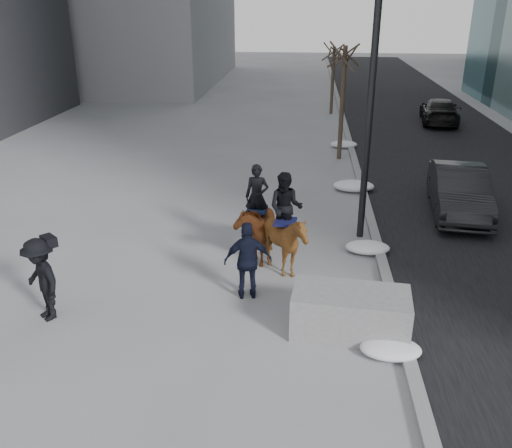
# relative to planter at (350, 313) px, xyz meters

# --- Properties ---
(ground) EXTENTS (120.00, 120.00, 0.00)m
(ground) POSITION_rel_planter_xyz_m (-2.00, 0.56, -0.45)
(ground) COLOR gray
(ground) RESTS_ON ground
(road) EXTENTS (8.00, 90.00, 0.01)m
(road) POSITION_rel_planter_xyz_m (5.00, 10.56, -0.44)
(road) COLOR black
(road) RESTS_ON ground
(curb) EXTENTS (0.25, 90.00, 0.12)m
(curb) POSITION_rel_planter_xyz_m (1.00, 10.56, -0.39)
(curb) COLOR gray
(curb) RESTS_ON ground
(planter) EXTENTS (2.33, 1.33, 0.89)m
(planter) POSITION_rel_planter_xyz_m (0.00, 0.00, 0.00)
(planter) COLOR gray
(planter) RESTS_ON ground
(car_near) EXTENTS (1.97, 4.44, 1.42)m
(car_near) POSITION_rel_planter_xyz_m (3.69, 6.80, 0.26)
(car_near) COLOR black
(car_near) RESTS_ON ground
(car_far) EXTENTS (2.33, 4.61, 1.28)m
(car_far) POSITION_rel_planter_xyz_m (5.94, 20.08, 0.20)
(car_far) COLOR black
(car_far) RESTS_ON ground
(tree_near) EXTENTS (1.20, 1.20, 4.92)m
(tree_near) POSITION_rel_planter_xyz_m (0.40, 12.63, 2.01)
(tree_near) COLOR #3A2E22
(tree_near) RESTS_ON ground
(tree_far) EXTENTS (1.20, 1.20, 4.07)m
(tree_far) POSITION_rel_planter_xyz_m (0.40, 22.10, 1.59)
(tree_far) COLOR #35251F
(tree_far) RESTS_ON ground
(mounted_left) EXTENTS (0.96, 1.88, 2.35)m
(mounted_left) POSITION_rel_planter_xyz_m (-2.12, 3.27, 0.43)
(mounted_left) COLOR #502D10
(mounted_left) RESTS_ON ground
(mounted_right) EXTENTS (1.47, 1.61, 2.44)m
(mounted_right) POSITION_rel_planter_xyz_m (-1.38, 2.43, 0.53)
(mounted_right) COLOR #46280E
(mounted_right) RESTS_ON ground
(feeder) EXTENTS (1.09, 0.95, 1.75)m
(feeder) POSITION_rel_planter_xyz_m (-2.11, 1.19, 0.43)
(feeder) COLOR black
(feeder) RESTS_ON ground
(camera_crew) EXTENTS (1.28, 1.24, 1.75)m
(camera_crew) POSITION_rel_planter_xyz_m (-6.13, -0.03, 0.44)
(camera_crew) COLOR black
(camera_crew) RESTS_ON ground
(lamppost) EXTENTS (0.25, 0.80, 9.09)m
(lamppost) POSITION_rel_planter_xyz_m (0.60, 4.78, 4.55)
(lamppost) COLOR black
(lamppost) RESTS_ON ground
(snow_piles) EXTENTS (1.39, 15.85, 0.35)m
(snow_piles) POSITION_rel_planter_xyz_m (0.70, 7.08, -0.29)
(snow_piles) COLOR white
(snow_piles) RESTS_ON ground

